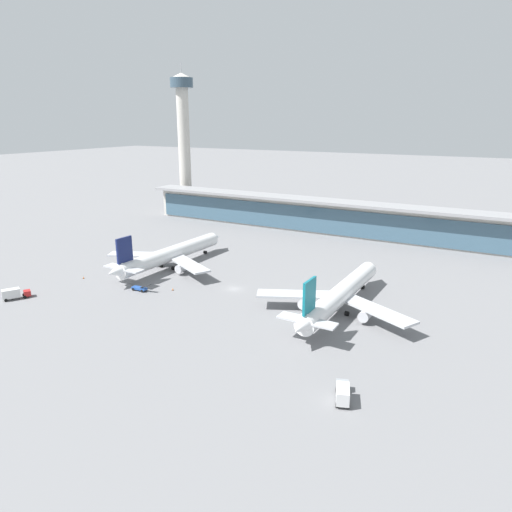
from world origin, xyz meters
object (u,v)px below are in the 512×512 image
at_px(airliner_left_stand, 169,254).
at_px(safety_cone_bravo, 173,289).
at_px(safety_cone_alpha, 84,278).
at_px(service_truck_near_nose_red, 14,293).
at_px(service_truck_mid_apron_blue, 140,288).
at_px(airliner_centre_stand, 340,295).
at_px(control_tower, 184,133).
at_px(service_truck_under_wing_grey, 343,392).

relative_size(airliner_left_stand, safety_cone_bravo, 80.30).
bearing_deg(airliner_left_stand, safety_cone_alpha, -126.59).
xyz_separation_m(service_truck_near_nose_red, service_truck_mid_apron_blue, (26.42, 22.41, -0.88)).
bearing_deg(airliner_left_stand, safety_cone_bravo, -48.79).
bearing_deg(service_truck_mid_apron_blue, safety_cone_alpha, -179.09).
bearing_deg(airliner_centre_stand, safety_cone_bravo, -169.83).
relative_size(airliner_centre_stand, safety_cone_bravo, 80.24).
height_order(airliner_centre_stand, control_tower, control_tower).
relative_size(control_tower, safety_cone_alpha, 110.69).
bearing_deg(control_tower, airliner_left_stand, -55.79).
bearing_deg(control_tower, service_truck_under_wing_grey, -44.39).
distance_m(service_truck_under_wing_grey, control_tower, 197.31).
distance_m(airliner_left_stand, safety_cone_bravo, 23.30).
xyz_separation_m(service_truck_mid_apron_blue, safety_cone_alpha, (-23.66, -0.38, -0.49)).
bearing_deg(airliner_left_stand, service_truck_mid_apron_blue, -72.97).
bearing_deg(service_truck_near_nose_red, airliner_left_stand, 66.34).
relative_size(safety_cone_alpha, safety_cone_bravo, 1.00).
relative_size(service_truck_under_wing_grey, control_tower, 0.10).
distance_m(airliner_left_stand, service_truck_mid_apron_blue, 23.64).
bearing_deg(service_truck_mid_apron_blue, service_truck_near_nose_red, -139.69).
bearing_deg(control_tower, safety_cone_bravo, -54.55).
height_order(service_truck_near_nose_red, safety_cone_alpha, service_truck_near_nose_red).
distance_m(control_tower, safety_cone_alpha, 125.77).
bearing_deg(service_truck_mid_apron_blue, airliner_left_stand, 107.03).
relative_size(airliner_left_stand, safety_cone_alpha, 80.30).
bearing_deg(airliner_left_stand, service_truck_near_nose_red, -113.66).
height_order(safety_cone_alpha, safety_cone_bravo, same).
xyz_separation_m(airliner_centre_stand, service_truck_near_nose_red, (-83.43, -36.24, -3.03)).
distance_m(airliner_left_stand, control_tower, 112.68).
height_order(airliner_centre_stand, service_truck_under_wing_grey, airliner_centre_stand).
relative_size(airliner_centre_stand, service_truck_near_nose_red, 7.50).
relative_size(airliner_left_stand, service_truck_mid_apron_blue, 8.21).
bearing_deg(airliner_centre_stand, safety_cone_alpha, -170.01).
height_order(airliner_left_stand, safety_cone_bravo, airliner_left_stand).
bearing_deg(airliner_centre_stand, service_truck_mid_apron_blue, -166.37).
distance_m(airliner_left_stand, airliner_centre_stand, 64.40).
bearing_deg(safety_cone_alpha, service_truck_mid_apron_blue, 0.91).
distance_m(airliner_centre_stand, safety_cone_alpha, 82.03).
distance_m(safety_cone_alpha, safety_cone_bravo, 32.37).
xyz_separation_m(airliner_centre_stand, safety_cone_bravo, (-48.77, -8.75, -4.40)).
xyz_separation_m(service_truck_under_wing_grey, safety_cone_alpha, (-95.07, 24.54, -1.37)).
height_order(service_truck_mid_apron_blue, control_tower, control_tower).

